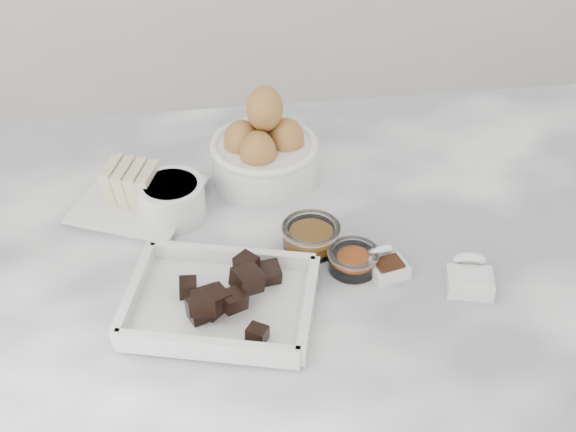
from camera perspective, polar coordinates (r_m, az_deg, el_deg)
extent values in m
cube|color=white|center=(1.09, -0.83, -3.53)|extent=(1.20, 0.80, 0.04)
cube|color=white|center=(1.00, -4.78, -6.57)|extent=(0.25, 0.21, 0.01)
cube|color=white|center=(1.18, -10.56, 0.93)|extent=(0.19, 0.19, 0.01)
cube|color=white|center=(1.18, -10.59, 1.20)|extent=(0.21, 0.21, 0.00)
cylinder|color=white|center=(1.14, -8.27, 1.12)|extent=(0.09, 0.09, 0.06)
cylinder|color=white|center=(1.13, -8.37, 2.06)|extent=(0.08, 0.08, 0.01)
cylinder|color=white|center=(1.20, -1.68, 3.90)|extent=(0.16, 0.16, 0.06)
torus|color=white|center=(1.19, -1.71, 5.04)|extent=(0.16, 0.16, 0.01)
ellipsoid|color=olive|center=(1.19, -0.18, 5.60)|extent=(0.05, 0.05, 0.07)
ellipsoid|color=olive|center=(1.18, -3.27, 5.12)|extent=(0.05, 0.05, 0.07)
ellipsoid|color=olive|center=(1.21, -1.71, 6.17)|extent=(0.05, 0.05, 0.07)
ellipsoid|color=olive|center=(1.16, -1.82, 4.46)|extent=(0.05, 0.05, 0.07)
ellipsoid|color=olive|center=(1.16, -1.68, 7.65)|extent=(0.05, 0.05, 0.07)
cylinder|color=white|center=(1.08, 1.64, -1.49)|extent=(0.08, 0.08, 0.03)
torus|color=white|center=(1.07, 1.66, -0.87)|extent=(0.08, 0.08, 0.01)
cylinder|color=orange|center=(1.09, 1.64, -1.71)|extent=(0.06, 0.06, 0.01)
cylinder|color=white|center=(1.05, 4.66, -3.15)|extent=(0.07, 0.07, 0.03)
torus|color=white|center=(1.04, 4.69, -2.63)|extent=(0.07, 0.07, 0.01)
ellipsoid|color=#DC4506|center=(1.05, 4.66, -3.11)|extent=(0.04, 0.04, 0.02)
cube|color=white|center=(1.05, 7.14, -3.78)|extent=(0.06, 0.05, 0.02)
cube|color=black|center=(1.04, 7.18, -3.34)|extent=(0.04, 0.04, 0.00)
torus|color=white|center=(1.06, 6.58, -2.55)|extent=(0.04, 0.04, 0.03)
cube|color=white|center=(1.05, 12.80, -4.63)|extent=(0.07, 0.06, 0.02)
cube|color=white|center=(1.04, 12.89, -4.12)|extent=(0.05, 0.04, 0.00)
torus|color=white|center=(1.06, 12.76, -3.07)|extent=(0.05, 0.04, 0.04)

